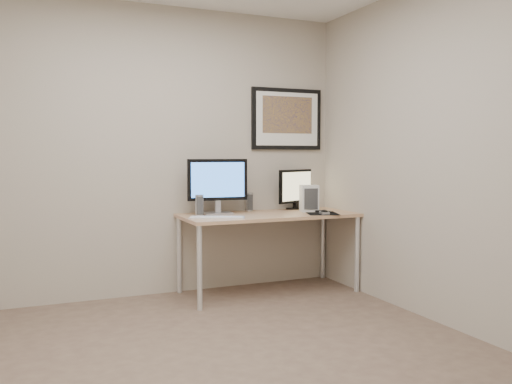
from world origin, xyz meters
The scene contains 13 objects.
floor centered at (0.00, 0.00, 0.00)m, with size 3.60×3.60×0.00m, color brown.
room centered at (0.00, 0.45, 1.64)m, with size 3.60×3.60×3.60m.
desk centered at (1.00, 1.35, 0.66)m, with size 1.60×0.70×0.73m.
framed_art centered at (1.35, 1.68, 1.62)m, with size 0.75×0.04×0.60m.
monitor_large centered at (0.55, 1.48, 1.01)m, with size 0.55×0.20×0.50m.
monitor_tv centered at (1.42, 1.61, 0.94)m, with size 0.46×0.24×0.39m.
speaker_left centered at (0.37, 1.43, 0.82)m, with size 0.08×0.08×0.19m, color #B2B2B7.
speaker_right centered at (0.92, 1.62, 0.82)m, with size 0.07×0.07×0.18m, color #B2B2B7.
keyboard centered at (0.44, 1.19, 0.74)m, with size 0.47×0.13×0.02m, color silver.
mousepad centered at (1.45, 1.13, 0.73)m, with size 0.27×0.24×0.00m, color black.
mouse centered at (1.44, 1.09, 0.75)m, with size 0.06×0.11×0.04m, color black.
remote centered at (1.51, 1.21, 0.74)m, with size 0.05×0.18×0.02m, color black.
fan_unit centered at (1.43, 1.36, 0.86)m, with size 0.16×0.12×0.25m, color silver.
Camera 1 is at (-1.06, -3.13, 1.27)m, focal length 38.00 mm.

